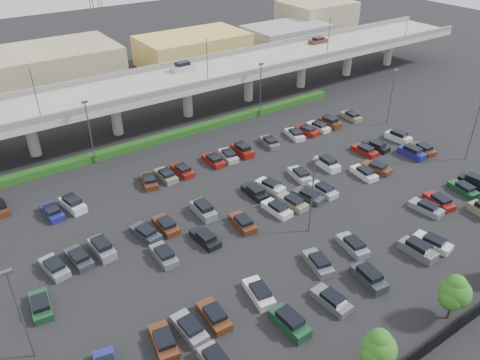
% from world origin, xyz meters
% --- Properties ---
extents(ground, '(280.00, 280.00, 0.00)m').
position_xyz_m(ground, '(0.00, 0.00, 0.00)').
color(ground, black).
extents(overpass, '(150.00, 13.00, 15.80)m').
position_xyz_m(overpass, '(-0.21, 32.01, 6.97)').
color(overpass, gray).
rests_on(overpass, ground).
extents(hedge, '(66.00, 1.60, 1.10)m').
position_xyz_m(hedge, '(0.00, 25.00, 0.55)').
color(hedge, '#123A11').
rests_on(hedge, ground).
extents(fence, '(70.00, 0.10, 2.00)m').
position_xyz_m(fence, '(-0.05, -28.00, 0.90)').
color(fence, black).
rests_on(fence, ground).
extents(tree_row, '(65.07, 3.66, 5.94)m').
position_xyz_m(tree_row, '(0.70, -26.53, 3.52)').
color(tree_row, '#332316').
rests_on(tree_row, ground).
extents(parked_cars, '(62.98, 41.56, 1.67)m').
position_xyz_m(parked_cars, '(-0.44, -3.06, 0.61)').
color(parked_cars, '#A3A2A7').
rests_on(parked_cars, ground).
extents(light_poles, '(66.90, 48.38, 10.30)m').
position_xyz_m(light_poles, '(-4.13, 2.00, 6.24)').
color(light_poles, '#49494E').
rests_on(light_poles, ground).
extents(distant_buildings, '(138.00, 24.00, 9.00)m').
position_xyz_m(distant_buildings, '(12.38, 61.81, 3.74)').
color(distant_buildings, gray).
rests_on(distant_buildings, ground).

